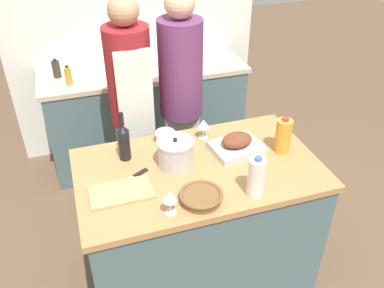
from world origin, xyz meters
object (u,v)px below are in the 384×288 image
Objects in this scene: knife_chef at (131,179)px; condiment_bottle_tall at (68,76)px; wicker_basket at (201,196)px; stock_pot at (176,153)px; juice_jug at (283,136)px; wine_glass_left at (203,124)px; mixing_bowl at (165,136)px; person_cook_guest at (181,96)px; milk_jug at (256,177)px; roasting_pan at (237,145)px; wine_glass_right at (170,197)px; condiment_bottle_extra at (56,69)px; cutting_board at (121,192)px; condiment_bottle_short at (136,69)px; wine_bottle_green at (124,141)px; person_cook_aproned at (132,105)px.

knife_chef is 1.47× the size of condiment_bottle_tall.
stock_pot reaches higher than wicker_basket.
juice_jug reaches higher than condiment_bottle_tall.
wine_glass_left reaches higher than knife_chef.
person_cook_guest reaches higher than mixing_bowl.
roasting_pan is at bearing 80.77° from milk_jug.
condiment_bottle_extra is at bearing 103.93° from wine_glass_right.
roasting_pan is 0.25m from wine_glass_left.
cutting_board is at bearing -130.25° from mixing_bowl.
condiment_bottle_short is at bearing 90.08° from wicker_basket.
mixing_bowl is (-0.03, 0.60, 0.01)m from wicker_basket.
juice_jug is at bearing -5.95° from stock_pot.
cutting_board is 1.63m from condiment_bottle_extra.
mixing_bowl is at bearing -91.55° from condiment_bottle_short.
roasting_pan is 0.28m from juice_jug.
stock_pot is at bearing 174.05° from juice_jug.
mixing_bowl is 0.72m from juice_jug.
person_cook_aproned reaches higher than wine_bottle_green.
wicker_basket is at bearing -87.17° from mixing_bowl.
condiment_bottle_short is at bearing 75.12° from cutting_board.
knife_chef is at bearing -80.10° from condiment_bottle_tall.
condiment_bottle_short is at bearing 84.09° from wine_glass_right.
person_cook_guest is (0.21, 1.04, 0.03)m from wicker_basket.
wine_bottle_green reaches higher than wine_glass_left.
wine_bottle_green is 0.75m from person_cook_guest.
wine_glass_left is at bearing 97.43° from milk_jug.
condiment_bottle_extra is at bearing 109.25° from wicker_basket.
roasting_pan reaches higher than mixing_bowl.
wicker_basket is 0.19m from wine_glass_right.
wine_glass_left is 1.00× the size of condiment_bottle_short.
wine_bottle_green is (-0.91, 0.22, 0.01)m from juice_jug.
condiment_bottle_extra is (-0.32, 1.30, -0.05)m from wine_bottle_green.
juice_jug is at bearing -0.85° from knife_chef.
juice_jug is at bearing 21.50° from wine_glass_right.
roasting_pan is 0.66m from knife_chef.
condiment_bottle_extra reaches higher than wine_glass_right.
mixing_bowl is at bearing 49.75° from cutting_board.
cutting_board reaches higher than knife_chef.
wine_glass_right reaches higher than wicker_basket.
stock_pot is 1.56× the size of wine_glass_right.
knife_chef is at bearing -103.08° from condiment_bottle_short.
milk_jug reaches higher than wicker_basket.
wine_glass_right and condiment_bottle_short have the same top height.
mixing_bowl is at bearing 153.10° from juice_jug.
condiment_bottle_tall is (-0.83, 1.65, -0.03)m from milk_jug.
knife_chef is (0.07, 0.11, -0.01)m from cutting_board.
milk_jug is (-0.06, -0.39, 0.06)m from roasting_pan.
person_cook_aproned is at bearing 135.10° from juice_jug.
mixing_bowl is 0.65m from wine_glass_right.
knife_chef is (-0.28, -0.31, -0.04)m from mixing_bowl.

